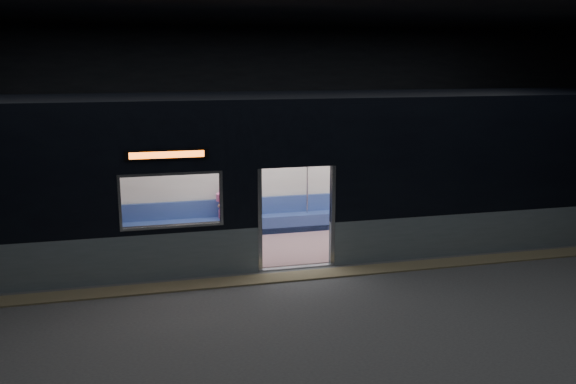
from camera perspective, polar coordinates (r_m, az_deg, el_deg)
name	(u,v)px	position (r m, az deg, el deg)	size (l,w,h in m)	color
station_floor	(311,287)	(11.32, 2.16, -8.84)	(24.00, 14.00, 0.01)	#47494C
station_envelope	(313,84)	(10.57, 2.32, 10.07)	(24.00, 14.00, 5.00)	black
tactile_strip	(303,275)	(11.80, 1.41, -7.82)	(22.80, 0.50, 0.03)	#8C7F59
metro_car	(279,165)	(13.21, -0.86, 2.57)	(18.00, 3.04, 3.35)	gray
passenger	(227,205)	(14.21, -5.72, -1.21)	(0.39, 0.65, 1.31)	black
handbag	(229,212)	(14.03, -5.52, -1.84)	(0.25, 0.22, 0.13)	black
transit_map	(456,164)	(16.31, 15.43, 2.56)	(0.91, 0.03, 0.59)	white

